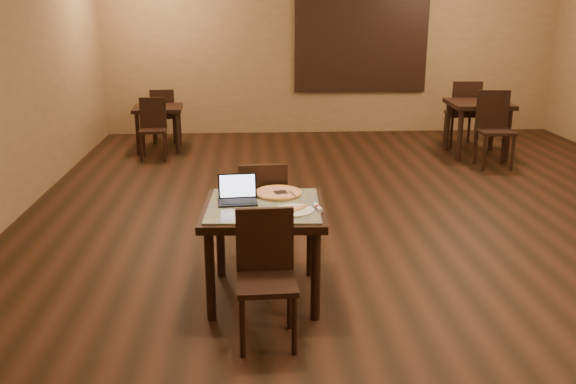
{
  "coord_description": "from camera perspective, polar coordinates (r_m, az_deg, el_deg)",
  "views": [
    {
      "loc": [
        -1.44,
        -5.88,
        2.22
      ],
      "look_at": [
        -1.17,
        -1.45,
        0.85
      ],
      "focal_mm": 38.0,
      "sensor_mm": 36.0,
      "label": 1
    }
  ],
  "objects": [
    {
      "name": "pizza_slice",
      "position": [
        4.46,
        0.59,
        -1.59
      ],
      "size": [
        0.24,
        0.24,
        0.02
      ],
      "primitive_type": null,
      "rotation": [
        0.0,
        0.0,
        0.77
      ],
      "color": "beige",
      "rests_on": "plate"
    },
    {
      "name": "other_table_a_chair_near",
      "position": [
        9.13,
        18.71,
        6.02
      ],
      "size": [
        0.49,
        0.49,
        1.07
      ],
      "rotation": [
        0.0,
        0.0,
        -0.05
      ],
      "color": "black",
      "rests_on": "ground"
    },
    {
      "name": "chair_main_near",
      "position": [
        4.14,
        -2.09,
        -7.16
      ],
      "size": [
        0.41,
        0.41,
        0.91
      ],
      "rotation": [
        0.0,
        0.0,
        0.03
      ],
      "color": "black",
      "rests_on": "ground"
    },
    {
      "name": "mural",
      "position": [
        11.04,
        6.87,
        13.53
      ],
      "size": [
        2.34,
        0.05,
        1.64
      ],
      "color": "#276490",
      "rests_on": "wall_back"
    },
    {
      "name": "pizza_pan",
      "position": [
        4.86,
        -0.93,
        -0.23
      ],
      "size": [
        0.36,
        0.36,
        0.01
      ],
      "primitive_type": "cylinder",
      "color": "silver",
      "rests_on": "tiled_table"
    },
    {
      "name": "napkin_roll",
      "position": [
        4.52,
        2.83,
        -1.44
      ],
      "size": [
        0.06,
        0.16,
        0.04
      ],
      "rotation": [
        0.0,
        0.0,
        0.18
      ],
      "color": "white",
      "rests_on": "tiled_table"
    },
    {
      "name": "ground",
      "position": [
        6.45,
        9.68,
        -3.24
      ],
      "size": [
        10.0,
        10.0,
        0.0
      ],
      "primitive_type": "plane",
      "color": "black",
      "rests_on": "ground"
    },
    {
      "name": "wall_back",
      "position": [
        11.0,
        4.19,
        13.33
      ],
      "size": [
        8.0,
        0.02,
        3.0
      ],
      "primitive_type": "cube",
      "color": "#93754A",
      "rests_on": "ground"
    },
    {
      "name": "other_table_a_chair_far",
      "position": [
        10.27,
        16.12,
        7.4
      ],
      "size": [
        0.49,
        0.49,
        1.07
      ],
      "rotation": [
        0.0,
        0.0,
        3.09
      ],
      "color": "black",
      "rests_on": "ground"
    },
    {
      "name": "plate",
      "position": [
        4.47,
        0.59,
        -1.76
      ],
      "size": [
        0.28,
        0.28,
        0.02
      ],
      "primitive_type": "cylinder",
      "color": "white",
      "rests_on": "tiled_table"
    },
    {
      "name": "pizza_whole",
      "position": [
        4.86,
        -0.93,
        -0.06
      ],
      "size": [
        0.38,
        0.38,
        0.03
      ],
      "color": "beige",
      "rests_on": "pizza_pan"
    },
    {
      "name": "spatula",
      "position": [
        4.84,
        -0.69,
        -0.04
      ],
      "size": [
        0.16,
        0.26,
        0.01
      ],
      "primitive_type": "cube",
      "rotation": [
        0.0,
        0.0,
        0.27
      ],
      "color": "silver",
      "rests_on": "pizza_whole"
    },
    {
      "name": "laptop",
      "position": [
        4.71,
        -4.75,
        -0.24
      ],
      "size": [
        0.31,
        0.25,
        0.2
      ],
      "rotation": [
        0.0,
        0.0,
        0.07
      ],
      "color": "black",
      "rests_on": "tiled_table"
    },
    {
      "name": "chair_main_far",
      "position": [
        5.29,
        -2.37,
        -1.46
      ],
      "size": [
        0.42,
        0.42,
        0.94
      ],
      "rotation": [
        0.0,
        0.0,
        3.18
      ],
      "color": "black",
      "rests_on": "ground"
    },
    {
      "name": "other_table_b_chair_near",
      "position": [
        9.35,
        -12.5,
        6.18
      ],
      "size": [
        0.41,
        0.41,
        0.9
      ],
      "rotation": [
        0.0,
        0.0,
        0.06
      ],
      "color": "black",
      "rests_on": "ground"
    },
    {
      "name": "other_table_b",
      "position": [
        9.85,
        -12.05,
        7.16
      ],
      "size": [
        0.79,
        0.79,
        0.7
      ],
      "rotation": [
        0.0,
        0.0,
        0.06
      ],
      "color": "black",
      "rests_on": "ground"
    },
    {
      "name": "other_table_a",
      "position": [
        9.68,
        17.38,
        7.24
      ],
      "size": [
        0.93,
        0.93,
        0.83
      ],
      "rotation": [
        0.0,
        0.0,
        -0.05
      ],
      "color": "black",
      "rests_on": "ground"
    },
    {
      "name": "tiled_table",
      "position": [
        4.66,
        -2.27,
        -2.39
      ],
      "size": [
        0.97,
        0.97,
        0.76
      ],
      "rotation": [
        0.0,
        0.0,
        -0.05
      ],
      "color": "black",
      "rests_on": "ground"
    },
    {
      "name": "other_table_b_chair_far",
      "position": [
        10.37,
        -11.59,
        7.28
      ],
      "size": [
        0.41,
        0.41,
        0.9
      ],
      "rotation": [
        0.0,
        0.0,
        3.2
      ],
      "color": "black",
      "rests_on": "ground"
    }
  ]
}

